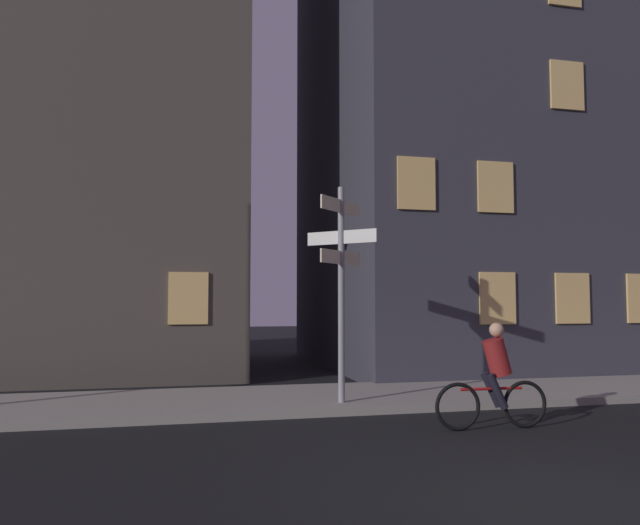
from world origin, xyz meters
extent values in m
plane|color=black|center=(0.00, 0.00, 0.00)|extent=(80.00, 80.00, 0.00)
cube|color=gray|center=(0.00, 6.25, 0.07)|extent=(40.00, 3.02, 0.14)
cylinder|color=gray|center=(-0.83, 5.33, 2.07)|extent=(0.12, 0.12, 3.86)
cube|color=beige|center=(-0.83, 5.33, 3.65)|extent=(1.00, 1.00, 0.24)
cube|color=white|center=(-0.83, 5.33, 3.09)|extent=(1.03, 1.03, 0.24)
cube|color=beige|center=(-0.83, 5.33, 2.72)|extent=(1.02, 1.02, 0.24)
torus|color=black|center=(0.41, 3.27, 0.36)|extent=(0.72, 0.09, 0.72)
torus|color=black|center=(1.51, 3.23, 0.36)|extent=(0.72, 0.09, 0.72)
cylinder|color=red|center=(0.96, 3.25, 0.61)|extent=(1.00, 0.08, 0.04)
cylinder|color=maroon|center=(1.06, 3.25, 1.08)|extent=(0.46, 0.34, 0.61)
sphere|color=tan|center=(1.06, 3.25, 1.50)|extent=(0.22, 0.22, 0.22)
cylinder|color=black|center=(1.01, 3.16, 0.58)|extent=(0.35, 0.13, 0.55)
cylinder|color=black|center=(1.01, 3.34, 0.58)|extent=(0.35, 0.13, 0.55)
cube|color=#F2C672|center=(-3.46, 9.07, 2.00)|extent=(0.90, 0.06, 1.20)
cube|color=#383842|center=(5.45, 12.00, 7.97)|extent=(9.85, 9.01, 15.94)
cube|color=#F2C672|center=(3.48, 7.47, 2.00)|extent=(0.90, 0.06, 1.20)
cube|color=#F2C672|center=(5.45, 7.47, 2.00)|extent=(0.90, 0.06, 1.20)
cube|color=#F2C672|center=(1.51, 7.47, 4.59)|extent=(0.90, 0.06, 1.20)
cube|color=#F2C672|center=(3.48, 7.47, 4.59)|extent=(0.90, 0.06, 1.20)
cube|color=#F2C672|center=(5.45, 7.47, 7.17)|extent=(0.90, 0.06, 1.20)
camera|label=1|loc=(-3.70, -5.19, 1.95)|focal=33.99mm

